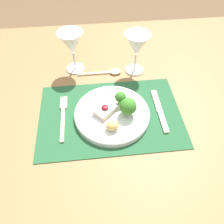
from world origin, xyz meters
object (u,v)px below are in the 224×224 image
fork (63,114)px  spoon (109,72)px  dinner_plate (113,113)px  knife (160,113)px  wine_glass_far (72,44)px  wine_glass_near (137,46)px

fork → spoon: (0.18, 0.20, -0.00)m
dinner_plate → knife: dinner_plate is taller
spoon → wine_glass_far: (-0.14, 0.04, 0.11)m
knife → spoon: (-0.15, 0.23, -0.00)m
knife → wine_glass_near: bearing=99.3°
dinner_plate → fork: dinner_plate is taller
knife → spoon: spoon is taller
fork → wine_glass_near: 0.37m
dinner_plate → spoon: dinner_plate is taller
fork → knife: bearing=-5.3°
fork → knife: 0.33m
wine_glass_far → knife: bearing=-43.1°
fork → wine_glass_near: wine_glass_near is taller
dinner_plate → wine_glass_far: 0.31m
spoon → dinner_plate: bearing=-96.0°
knife → spoon: size_ratio=1.09×
knife → spoon: 0.28m
fork → spoon: bearing=48.4°
dinner_plate → wine_glass_far: size_ratio=1.52×
dinner_plate → wine_glass_near: wine_glass_near is taller
fork → spoon: 0.27m
dinner_plate → fork: (-0.17, 0.02, -0.01)m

